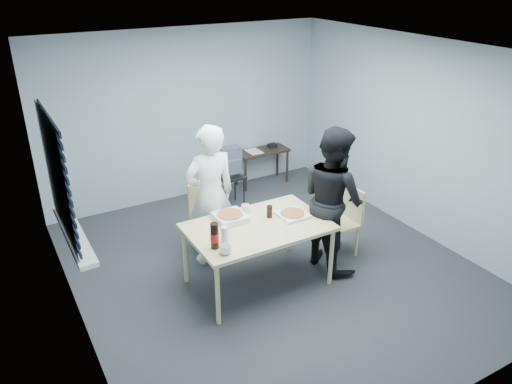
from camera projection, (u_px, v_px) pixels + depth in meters
room at (61, 185)px, 4.88m from camera, size 5.00×5.00×5.00m
dining_table at (258, 230)px, 5.58m from camera, size 1.56×0.99×0.76m
chair_far at (207, 212)px, 6.39m from camera, size 0.42×0.42×0.89m
chair_right at (345, 216)px, 6.28m from camera, size 0.42×0.42×0.89m
person_white at (210, 196)px, 5.97m from camera, size 0.65×0.42×1.77m
person_black at (332, 199)px, 5.88m from camera, size 0.47×0.86×1.77m
side_table at (262, 155)px, 8.28m from camera, size 0.88×0.39×0.59m
stool at (231, 182)px, 7.52m from camera, size 0.37×0.37×0.52m
backpack at (231, 162)px, 7.38m from camera, size 0.32×0.23×0.44m
pizza_box_a at (230, 217)px, 5.65m from camera, size 0.34×0.34×0.08m
pizza_box_b at (292, 214)px, 5.75m from camera, size 0.33×0.33×0.05m
mug_a at (226, 249)px, 5.00m from camera, size 0.17×0.17×0.10m
mug_b at (245, 209)px, 5.83m from camera, size 0.10×0.10×0.09m
cola_glass at (270, 212)px, 5.70m from camera, size 0.08×0.08×0.14m
soda_bottle at (215, 236)px, 5.06m from camera, size 0.09×0.09×0.28m
plastic_cups at (225, 235)px, 5.18m from camera, size 0.09×0.09×0.18m
rubber_band at (287, 231)px, 5.43m from camera, size 0.07×0.07×0.00m
papers at (254, 151)px, 8.18m from camera, size 0.24×0.31×0.00m
black_box at (272, 145)px, 8.36m from camera, size 0.17×0.14×0.06m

